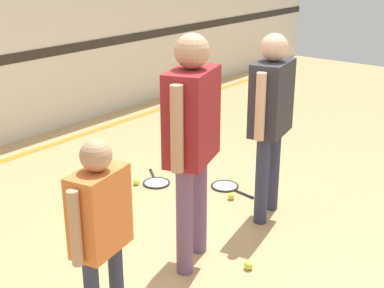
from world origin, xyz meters
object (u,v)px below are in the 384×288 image
racket_spare_on_floor (156,182)px  tennis_ball_stray_right (231,196)px  person_instructor (192,128)px  racket_second_spare (226,187)px  tennis_ball_near_instructor (249,265)px  tennis_ball_by_spare_racket (136,182)px  person_student_right (271,108)px  person_student_left (100,222)px

racket_spare_on_floor → tennis_ball_stray_right: size_ratio=7.36×
person_instructor → racket_second_spare: bearing=5.6°
person_instructor → racket_spare_on_floor: (0.91, 1.18, -1.06)m
person_instructor → tennis_ball_near_instructor: (0.17, -0.40, -1.04)m
tennis_ball_by_spare_racket → tennis_ball_stray_right: 0.99m
person_instructor → person_student_right: size_ratio=1.07×
person_student_left → tennis_ball_near_instructor: size_ratio=19.49×
person_student_left → racket_spare_on_floor: person_student_left is taller
racket_second_spare → tennis_ball_near_instructor: 1.45m
racket_second_spare → tennis_ball_stray_right: tennis_ball_stray_right is taller
person_student_right → tennis_ball_near_instructor: size_ratio=24.48×
racket_second_spare → person_student_right: bearing=-14.3°
person_student_right → tennis_ball_by_spare_racket: person_student_right is taller
tennis_ball_near_instructor → tennis_ball_stray_right: (0.90, 0.77, 0.00)m
person_student_left → tennis_ball_near_instructor: 1.41m
racket_second_spare → tennis_ball_near_instructor: (-1.09, -0.96, 0.02)m
person_student_left → tennis_ball_stray_right: person_student_left is taller
racket_second_spare → tennis_ball_stray_right: size_ratio=8.16×
person_instructor → tennis_ball_by_spare_racket: 1.83m
tennis_ball_near_instructor → tennis_ball_stray_right: bearing=40.7°
person_student_right → racket_second_spare: bearing=-124.2°
racket_spare_on_floor → tennis_ball_near_instructor: 1.75m
racket_spare_on_floor → person_instructor: bearing=-179.7°
person_student_right → tennis_ball_by_spare_racket: size_ratio=24.48×
person_instructor → person_student_right: (1.00, -0.05, -0.07)m
tennis_ball_stray_right → racket_spare_on_floor: bearing=100.9°
person_instructor → person_student_left: (-0.99, -0.12, -0.27)m
tennis_ball_near_instructor → tennis_ball_by_spare_racket: size_ratio=1.00×
person_student_right → tennis_ball_stray_right: size_ratio=24.48×
tennis_ball_near_instructor → racket_second_spare: bearing=41.3°
racket_spare_on_floor → racket_second_spare: same height
person_instructor → person_student_right: person_instructor is taller
person_instructor → racket_second_spare: size_ratio=3.21×
racket_spare_on_floor → tennis_ball_near_instructor: tennis_ball_near_instructor is taller
person_student_right → tennis_ball_near_instructor: person_student_right is taller
tennis_ball_near_instructor → tennis_ball_stray_right: size_ratio=1.00×
person_student_left → racket_spare_on_floor: (1.90, 1.31, -0.79)m
racket_second_spare → person_instructor: bearing=-57.3°
person_instructor → person_student_left: bearing=168.8°
person_instructor → racket_spare_on_floor: size_ratio=3.56×
person_instructor → racket_second_spare: person_instructor is taller
tennis_ball_by_spare_racket → tennis_ball_near_instructor: bearing=-108.7°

